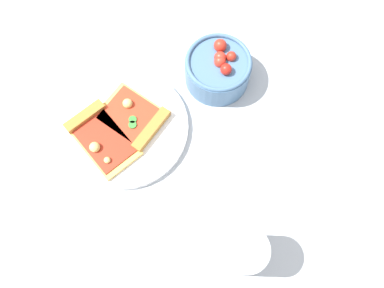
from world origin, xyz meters
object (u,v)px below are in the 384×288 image
at_px(pizza_slice_near, 99,136).
at_px(salad_bowl, 218,69).
at_px(soda_glass, 241,253).
at_px(pizza_slice_far, 135,118).
at_px(plate, 125,127).

xyz_separation_m(pizza_slice_near, salad_bowl, (-0.25, -0.09, 0.02)).
bearing_deg(pizza_slice_near, soda_glass, 129.17).
distance_m(pizza_slice_near, salad_bowl, 0.26).
relative_size(pizza_slice_near, soda_glass, 1.31).
xyz_separation_m(pizza_slice_far, salad_bowl, (-0.18, -0.07, 0.02)).
bearing_deg(pizza_slice_far, soda_glass, 116.41).
bearing_deg(pizza_slice_far, plate, 21.06).
bearing_deg(salad_bowl, pizza_slice_far, 20.91).
bearing_deg(soda_glass, salad_bowl, -95.93).
height_order(pizza_slice_far, salad_bowl, salad_bowl).
bearing_deg(soda_glass, pizza_slice_near, -50.83).
height_order(plate, salad_bowl, salad_bowl).
height_order(plate, soda_glass, soda_glass).
bearing_deg(salad_bowl, plate, 20.92).
bearing_deg(plate, soda_glass, 120.85).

